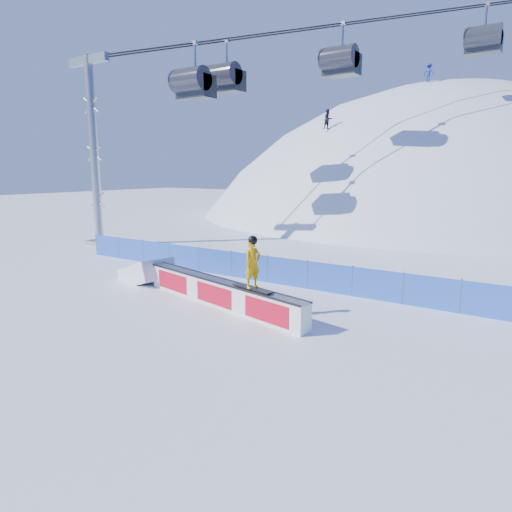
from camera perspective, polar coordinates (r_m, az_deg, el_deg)
The scene contains 8 objects.
ground at distance 17.60m, azimuth -9.36°, elevation -5.77°, with size 160.00×160.00×0.00m, color white.
snow_hill at distance 60.00m, azimuth 20.72°, elevation -12.47°, with size 64.00×64.00×64.00m.
safety_fence at distance 20.83m, azimuth -0.89°, elevation -1.32°, with size 22.05×0.05×1.30m.
chairlift at distance 42.00m, azimuth 25.98°, elevation 26.26°, with size 40.80×41.70×22.00m.
rail_box at distance 16.88m, azimuth -4.59°, elevation -4.63°, with size 8.29×2.39×1.00m.
snow_ramp at distance 21.21m, azimuth -13.47°, elevation -3.07°, with size 2.41×1.60×0.90m, color white, non-canonical shape.
snowboarder at distance 15.22m, azimuth -0.41°, elevation -0.87°, with size 1.76×0.71×1.82m.
distant_skiers at distance 43.51m, azimuth 22.79°, elevation 18.27°, with size 17.65×10.70×6.41m.
Camera 1 is at (11.70, -12.18, 4.97)m, focal length 32.00 mm.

